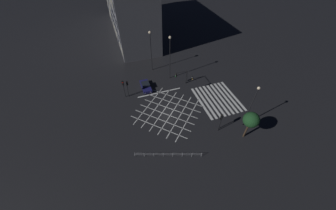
% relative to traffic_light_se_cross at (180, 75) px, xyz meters
% --- Properties ---
extents(ground_plane, '(200.00, 200.00, 0.00)m').
position_rel_traffic_light_se_cross_xyz_m(ground_plane, '(-6.97, 5.14, -2.42)').
color(ground_plane, black).
extents(road_markings, '(13.94, 21.42, 0.01)m').
position_rel_traffic_light_se_cross_xyz_m(road_markings, '(-6.73, -1.82, -2.41)').
color(road_markings, silver).
rests_on(road_markings, ground_plane).
extents(traffic_light_se_cross, '(0.36, 2.75, 3.28)m').
position_rel_traffic_light_se_cross_xyz_m(traffic_light_se_cross, '(0.00, 0.00, 0.00)').
color(traffic_light_se_cross, black).
rests_on(traffic_light_se_cross, ground_plane).
extents(traffic_light_sw_main, '(0.39, 0.36, 3.72)m').
position_rel_traffic_light_se_cross_xyz_m(traffic_light_sw_main, '(-13.89, -1.57, 0.25)').
color(traffic_light_sw_main, black).
rests_on(traffic_light_sw_main, ground_plane).
extents(traffic_light_ne_cross, '(0.36, 0.39, 3.89)m').
position_rel_traffic_light_se_cross_xyz_m(traffic_light_ne_cross, '(-0.42, 11.31, 0.37)').
color(traffic_light_ne_cross, black).
rests_on(traffic_light_ne_cross, ground_plane).
extents(traffic_light_se_main, '(3.17, 0.36, 3.92)m').
position_rel_traffic_light_se_cross_xyz_m(traffic_light_se_main, '(-1.81, -1.24, 0.50)').
color(traffic_light_se_main, black).
rests_on(traffic_light_se_main, ground_plane).
extents(traffic_light_ne_main, '(0.39, 0.36, 4.08)m').
position_rel_traffic_light_se_cross_xyz_m(traffic_light_ne_main, '(-0.40, 12.07, 0.50)').
color(traffic_light_ne_main, black).
rests_on(traffic_light_ne_main, ground_plane).
extents(traffic_light_sw_cross, '(0.36, 0.39, 3.75)m').
position_rel_traffic_light_se_cross_xyz_m(traffic_light_sw_cross, '(-13.67, -1.80, 0.27)').
color(traffic_light_sw_cross, black).
rests_on(traffic_light_sw_cross, ground_plane).
extents(street_lamp_east, '(0.47, 0.47, 8.77)m').
position_rel_traffic_light_se_cross_xyz_m(street_lamp_east, '(-14.33, -6.28, 3.48)').
color(street_lamp_east, black).
rests_on(street_lamp_east, ground_plane).
extents(street_lamp_west, '(0.56, 0.56, 9.96)m').
position_rel_traffic_light_se_cross_xyz_m(street_lamp_west, '(2.77, 1.44, 4.74)').
color(street_lamp_west, black).
rests_on(street_lamp_west, ground_plane).
extents(street_lamp_far, '(0.61, 0.61, 9.51)m').
position_rel_traffic_light_se_cross_xyz_m(street_lamp_far, '(7.19, 4.34, 4.74)').
color(street_lamp_far, black).
rests_on(street_lamp_far, ground_plane).
extents(street_tree_near, '(2.48, 2.48, 5.51)m').
position_rel_traffic_light_se_cross_xyz_m(street_tree_near, '(-16.44, -5.05, 1.81)').
color(street_tree_near, '#38281C').
rests_on(street_tree_near, ground_plane).
extents(waiting_car, '(4.17, 1.81, 1.23)m').
position_rel_traffic_light_se_cross_xyz_m(waiting_car, '(1.07, 7.46, -1.83)').
color(waiting_car, '#191951').
rests_on(waiting_car, ground_plane).
extents(pedestrian_railing, '(3.30, 9.68, 1.05)m').
position_rel_traffic_light_se_cross_xyz_m(pedestrian_railing, '(-15.99, 8.19, -1.74)').
color(pedestrian_railing, '#B7B7BC').
rests_on(pedestrian_railing, ground_plane).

